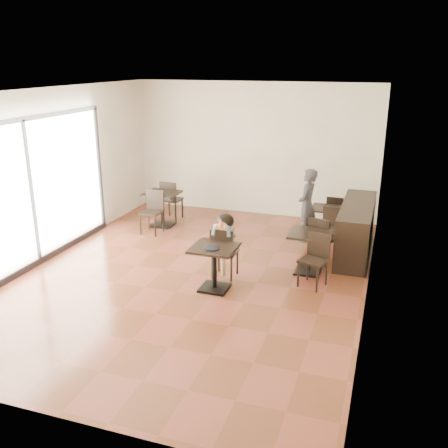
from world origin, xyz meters
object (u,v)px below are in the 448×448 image
at_px(chair_left_b, 151,213).
at_px(chair_back_a, 336,213).
at_px(child, 225,246).
at_px(cafe_table_back, 326,223).
at_px(chair_back_b, 329,228).
at_px(chair_mid_a, 322,240).
at_px(chair_left_a, 172,200).
at_px(chair_mid_b, 313,261).
at_px(cafe_table_mid, 309,253).
at_px(child_chair, 225,252).
at_px(adult_patron, 307,205).
at_px(cafe_table_left, 162,209).
at_px(child_table, 214,268).

xyz_separation_m(chair_left_b, chair_back_a, (3.83, 1.47, -0.07)).
relative_size(child, chair_left_b, 1.22).
height_order(cafe_table_back, chair_back_b, chair_back_b).
bearing_deg(chair_mid_a, cafe_table_back, -67.73).
bearing_deg(chair_left_a, chair_mid_b, 147.64).
bearing_deg(cafe_table_mid, chair_back_b, 82.86).
xyz_separation_m(child, chair_left_a, (-2.28, 2.79, -0.11)).
distance_m(child, chair_back_b, 2.59).
height_order(child_chair, child, child).
height_order(adult_patron, chair_left_a, adult_patron).
bearing_deg(adult_patron, chair_back_b, 70.10).
bearing_deg(chair_left_b, cafe_table_left, 92.88).
height_order(child, cafe_table_mid, child).
relative_size(child, cafe_table_left, 1.47).
bearing_deg(chair_back_b, cafe_table_back, 109.92).
height_order(chair_left_b, chair_back_a, chair_left_b).
distance_m(chair_mid_a, chair_back_b, 0.87).
bearing_deg(child_table, cafe_table_back, 65.85).
bearing_deg(child_table, cafe_table_mid, 41.01).
bearing_deg(child_chair, chair_back_a, -116.19).
height_order(cafe_table_mid, cafe_table_back, cafe_table_mid).
relative_size(adult_patron, chair_left_b, 1.63).
bearing_deg(child, chair_mid_b, 3.73).
distance_m(child_table, child_chair, 0.56).
xyz_separation_m(adult_patron, cafe_table_mid, (0.34, -1.67, -0.40)).
distance_m(cafe_table_mid, cafe_table_back, 1.97).
distance_m(child, cafe_table_left, 3.20).
relative_size(child_chair, cafe_table_left, 1.17).
distance_m(chair_mid_b, chair_left_a, 4.66).
xyz_separation_m(child_table, chair_back_a, (1.56, 3.72, 0.02)).
bearing_deg(child_table, adult_patron, 70.06).
height_order(chair_mid_b, chair_back_b, chair_mid_b).
distance_m(cafe_table_mid, chair_left_b, 3.80).
bearing_deg(child_chair, chair_mid_a, -141.98).
bearing_deg(chair_back_a, cafe_table_back, 81.86).
bearing_deg(cafe_table_back, chair_back_a, 75.97).
xyz_separation_m(cafe_table_mid, cafe_table_back, (0.04, 1.97, -0.04)).
distance_m(child_table, chair_mid_a, 2.33).
height_order(cafe_table_left, chair_mid_a, chair_mid_a).
bearing_deg(adult_patron, cafe_table_back, 134.19).
distance_m(adult_patron, chair_mid_b, 2.29).
height_order(child_chair, chair_back_b, child_chair).
bearing_deg(cafe_table_back, chair_mid_a, -85.37).
bearing_deg(cafe_table_left, cafe_table_back, 5.79).
bearing_deg(cafe_table_left, chair_back_a, 13.56).
bearing_deg(chair_mid_a, chair_left_b, 10.29).
distance_m(cafe_table_back, chair_left_a, 3.70).
bearing_deg(cafe_table_mid, adult_patron, 101.53).
relative_size(cafe_table_mid, chair_left_b, 0.80).
height_order(adult_patron, cafe_table_mid, adult_patron).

